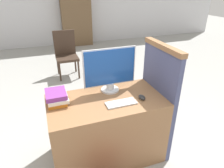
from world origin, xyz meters
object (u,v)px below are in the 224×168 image
object	(u,v)px
keyboard	(121,103)
book_stack	(57,97)
monitor	(110,70)
far_chair	(66,52)
mouse	(142,97)

from	to	relation	value
keyboard	book_stack	size ratio (longest dim) A/B	1.10
monitor	far_chair	distance (m)	2.35
book_stack	monitor	bearing A→B (deg)	6.14
far_chair	monitor	bearing A→B (deg)	-71.65
monitor	mouse	world-z (taller)	monitor
keyboard	mouse	xyz separation A→B (m)	(0.23, 0.01, 0.01)
keyboard	book_stack	bearing A→B (deg)	157.78
keyboard	monitor	bearing A→B (deg)	92.07
keyboard	book_stack	world-z (taller)	book_stack
monitor	keyboard	world-z (taller)	monitor
monitor	far_chair	world-z (taller)	monitor
monitor	book_stack	bearing A→B (deg)	-173.86
book_stack	far_chair	size ratio (longest dim) A/B	0.29
monitor	book_stack	size ratio (longest dim) A/B	2.07
keyboard	far_chair	size ratio (longest dim) A/B	0.32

